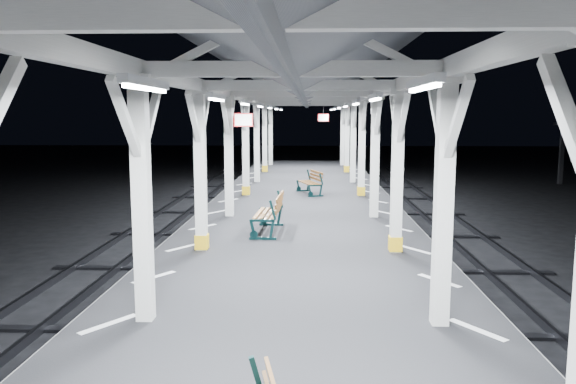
{
  "coord_description": "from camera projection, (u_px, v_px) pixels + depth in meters",
  "views": [
    {
      "loc": [
        0.26,
        -9.33,
        3.8
      ],
      "look_at": [
        -0.22,
        2.25,
        2.2
      ],
      "focal_mm": 35.0,
      "sensor_mm": 36.0,
      "label": 1
    }
  ],
  "objects": [
    {
      "name": "ground",
      "position": [
        295.0,
        335.0,
        9.76
      ],
      "size": [
        120.0,
        120.0,
        0.0
      ],
      "primitive_type": "plane",
      "color": "black",
      "rests_on": "ground"
    },
    {
      "name": "hazard_stripes_right",
      "position": [
        439.0,
        281.0,
        9.53
      ],
      "size": [
        1.0,
        48.0,
        0.01
      ],
      "primitive_type": "cube",
      "color": "silver",
      "rests_on": "platform"
    },
    {
      "name": "hazard_stripes_left",
      "position": [
        154.0,
        277.0,
        9.73
      ],
      "size": [
        1.0,
        48.0,
        0.01
      ],
      "primitive_type": "cube",
      "color": "silver",
      "rests_on": "platform"
    },
    {
      "name": "bench_mid",
      "position": [
        271.0,
        212.0,
        13.38
      ],
      "size": [
        0.72,
        1.73,
        0.92
      ],
      "rotation": [
        0.0,
        0.0,
        -0.05
      ],
      "color": "black",
      "rests_on": "platform"
    },
    {
      "name": "bench_far",
      "position": [
        312.0,
        182.0,
        19.92
      ],
      "size": [
        0.98,
        1.6,
        0.82
      ],
      "rotation": [
        0.0,
        0.0,
        0.3
      ],
      "color": "black",
      "rests_on": "platform"
    },
    {
      "name": "canopy",
      "position": [
        295.0,
        68.0,
        9.13
      ],
      "size": [
        5.4,
        49.0,
        4.65
      ],
      "color": "silver",
      "rests_on": "platform"
    },
    {
      "name": "platform",
      "position": [
        295.0,
        307.0,
        9.69
      ],
      "size": [
        6.0,
        50.0,
        1.0
      ],
      "primitive_type": "cube",
      "color": "black",
      "rests_on": "ground"
    },
    {
      "name": "track_left",
      "position": [
        14.0,
        326.0,
        9.96
      ],
      "size": [
        2.2,
        60.0,
        0.16
      ],
      "color": "#2D2D33",
      "rests_on": "ground"
    }
  ]
}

